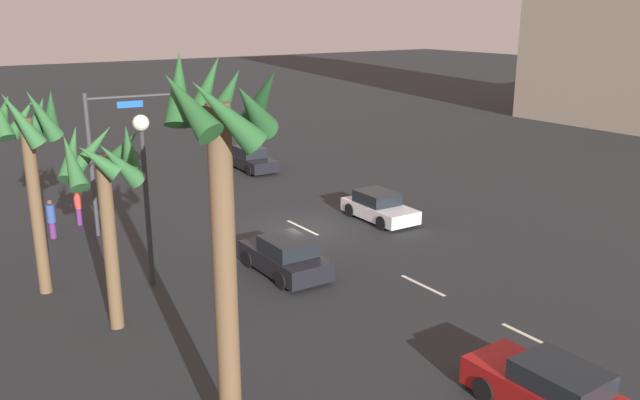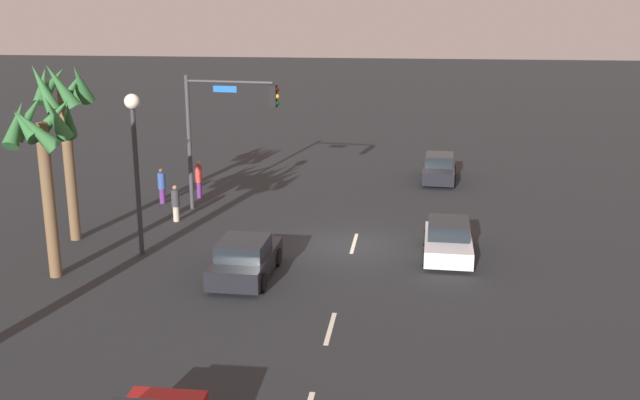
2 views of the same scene
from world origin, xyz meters
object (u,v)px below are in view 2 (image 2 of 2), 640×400
(car_1, at_px, (245,259))
(pedestrian_2, at_px, (162,185))
(pedestrian_1, at_px, (176,203))
(car_3, at_px, (448,240))
(car_2, at_px, (439,169))
(palm_tree_1, at_px, (42,139))
(traffic_signal, at_px, (218,121))
(streetlamp, at_px, (135,144))
(palm_tree_0, at_px, (63,106))
(pedestrian_0, at_px, (199,178))

(car_1, xyz_separation_m, pedestrian_2, (9.05, 6.24, 0.25))
(pedestrian_1, bearing_deg, car_3, -104.60)
(car_1, bearing_deg, pedestrian_2, 34.56)
(car_2, relative_size, palm_tree_1, 0.66)
(car_2, relative_size, traffic_signal, 0.69)
(pedestrian_1, relative_size, pedestrian_2, 0.95)
(pedestrian_1, bearing_deg, car_1, -143.56)
(traffic_signal, relative_size, palm_tree_1, 0.96)
(car_3, height_order, pedestrian_1, pedestrian_1)
(car_3, bearing_deg, streetlamp, 96.76)
(car_2, distance_m, streetlamp, 18.35)
(pedestrian_2, bearing_deg, pedestrian_1, -149.91)
(streetlamp, bearing_deg, traffic_signal, -12.26)
(car_2, distance_m, palm_tree_0, 20.01)
(car_2, bearing_deg, car_3, -179.91)
(car_1, bearing_deg, palm_tree_1, 96.67)
(car_3, height_order, streetlamp, streetlamp)
(streetlamp, distance_m, pedestrian_1, 5.59)
(streetlamp, distance_m, palm_tree_0, 3.75)
(pedestrian_1, bearing_deg, pedestrian_2, 30.09)
(pedestrian_1, xyz_separation_m, palm_tree_1, (-7.01, 2.02, 4.02))
(streetlamp, bearing_deg, pedestrian_0, 2.06)
(pedestrian_1, xyz_separation_m, palm_tree_0, (-3.12, 3.20, 4.60))
(pedestrian_1, bearing_deg, streetlamp, -178.40)
(car_1, xyz_separation_m, streetlamp, (1.83, 4.48, 3.63))
(pedestrian_1, height_order, pedestrian_2, pedestrian_2)
(car_1, xyz_separation_m, pedestrian_0, (10.31, 4.79, 0.35))
(palm_tree_0, relative_size, palm_tree_1, 1.12)
(car_3, relative_size, pedestrian_1, 2.42)
(traffic_signal, height_order, palm_tree_0, palm_tree_0)
(traffic_signal, distance_m, palm_tree_0, 7.04)
(pedestrian_2, relative_size, palm_tree_0, 0.24)
(car_1, distance_m, car_3, 7.76)
(streetlamp, relative_size, pedestrian_0, 3.27)
(car_1, height_order, pedestrian_2, pedestrian_2)
(palm_tree_0, bearing_deg, car_1, -111.75)
(car_2, height_order, streetlamp, streetlamp)
(pedestrian_2, distance_m, palm_tree_1, 10.61)
(car_1, xyz_separation_m, palm_tree_0, (3.11, 7.81, 4.80))
(traffic_signal, height_order, pedestrian_0, traffic_signal)
(pedestrian_0, distance_m, palm_tree_0, 8.98)
(traffic_signal, xyz_separation_m, pedestrian_2, (0.86, 3.14, -3.27))
(pedestrian_1, bearing_deg, palm_tree_1, 163.95)
(car_3, xyz_separation_m, pedestrian_0, (7.11, 11.86, 0.39))
(palm_tree_0, bearing_deg, car_2, -49.89)
(car_3, bearing_deg, pedestrian_0, 59.06)
(palm_tree_1, bearing_deg, pedestrian_1, -16.05)
(car_1, distance_m, traffic_signal, 9.44)
(car_1, relative_size, pedestrian_2, 2.37)
(pedestrian_0, relative_size, pedestrian_1, 1.14)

